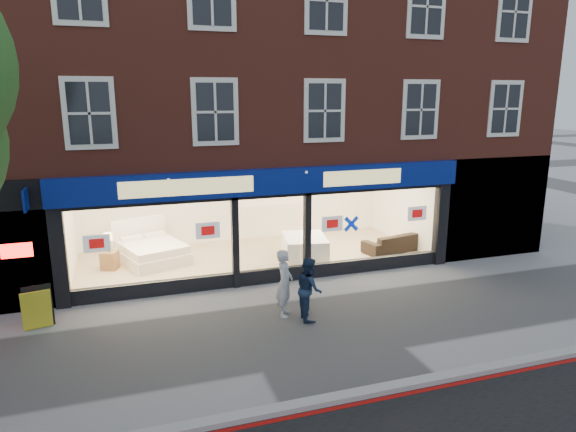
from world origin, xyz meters
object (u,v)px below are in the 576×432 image
a_board (37,308)px  pedestrian_blue (309,288)px  display_bed (151,251)px  mattress_stack (305,246)px  pedestrian_grey (285,283)px  sofa (392,242)px

a_board → pedestrian_blue: (6.07, -1.44, 0.27)m
a_board → display_bed: bearing=43.5°
mattress_stack → a_board: bearing=-159.3°
pedestrian_grey → pedestrian_blue: (0.49, -0.37, -0.07)m
a_board → pedestrian_blue: 6.25m
pedestrian_blue → sofa: bearing=-42.6°
a_board → pedestrian_blue: size_ratio=0.65×
mattress_stack → pedestrian_grey: 4.40m
sofa → pedestrian_blue: size_ratio=1.36×
sofa → pedestrian_blue: pedestrian_blue is taller
sofa → pedestrian_blue: 5.94m
mattress_stack → a_board: size_ratio=1.94×
sofa → pedestrian_blue: (-4.46, -3.91, 0.36)m
mattress_stack → sofa: 3.02m
display_bed → mattress_stack: display_bed is taller
display_bed → pedestrian_blue: size_ratio=1.72×
display_bed → a_board: 4.78m
display_bed → pedestrian_blue: (3.31, -5.34, 0.32)m
sofa → pedestrian_grey: size_ratio=1.25×
sofa → pedestrian_grey: 6.10m
pedestrian_grey → pedestrian_blue: bearing=-103.0°
display_bed → mattress_stack: size_ratio=1.37×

